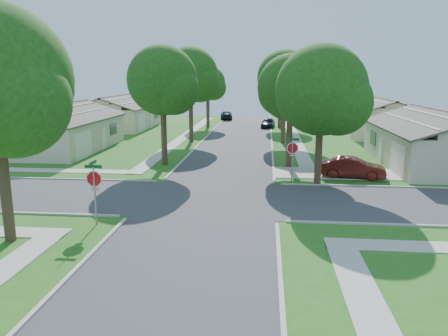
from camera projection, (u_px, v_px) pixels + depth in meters
The scene contains 21 objects.
ground at pixel (211, 199), 24.27m from camera, with size 100.00×100.00×0.00m, color #2B5E19.
road_ns at pixel (211, 199), 24.27m from camera, with size 7.00×100.00×0.02m, color #333335.
sidewalk_ne at pixel (294, 136), 48.99m from camera, with size 1.20×40.00×0.04m, color #9E9B91.
sidewalk_nw at pixel (187, 135), 50.15m from camera, with size 1.20×40.00×0.04m, color #9E9B91.
driveway at pixel (336, 173), 30.42m from camera, with size 8.80×3.60×0.05m, color #9E9B91.
stop_sign_sw at pixel (94, 181), 19.72m from camera, with size 1.05×0.80×2.98m.
stop_sign_ne at pixel (292, 150), 27.97m from camera, with size 1.05×0.80×2.98m.
tree_e_near at pixel (291, 91), 31.40m from camera, with size 4.97×4.80×8.28m.
tree_e_mid at pixel (285, 80), 42.96m from camera, with size 5.59×5.40×9.21m.
tree_e_far at pixel (281, 81), 55.67m from camera, with size 5.17×5.00×8.72m.
tree_w_near at pixel (163, 84), 32.20m from camera, with size 5.38×5.20×8.97m.
tree_w_mid at pixel (191, 78), 43.80m from camera, with size 5.80×5.60×9.56m.
tree_w_far at pixel (208, 85), 56.66m from camera, with size 4.76×4.60×8.04m.
tree_ne_corner at pixel (322, 94), 26.59m from camera, with size 5.80×5.60×8.66m.
house_ne_near at pixel (437, 145), 33.14m from camera, with size 8.42×13.60×4.23m.
house_ne_far at pixel (379, 121), 50.66m from camera, with size 8.42×13.60×4.23m.
house_nw_near at pixel (59, 133), 40.07m from camera, with size 8.42×13.60×4.23m.
house_nw_far at pixel (120, 116), 56.61m from camera, with size 8.42×13.60×4.23m.
car_driveway at pixel (353, 168), 29.09m from camera, with size 1.46×4.20×1.38m, color #4E1410.
car_curb_east at pixel (268, 123), 56.80m from camera, with size 1.54×3.83×1.30m, color black.
car_curb_west at pixel (226, 115), 67.48m from camera, with size 1.80×4.42×1.28m, color black.
Camera 1 is at (3.01, -23.19, 6.75)m, focal length 35.00 mm.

